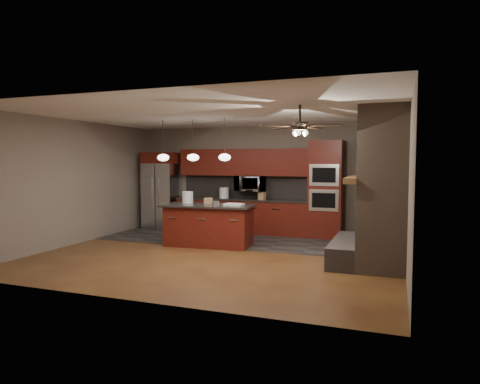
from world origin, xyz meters
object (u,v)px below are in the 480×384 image
at_px(counter_box, 262,196).
at_px(counter_bucket, 224,193).
at_px(kitchen_island, 209,225).
at_px(white_bucket, 188,197).
at_px(refrigerator, 162,191).
at_px(paint_can, 216,203).
at_px(microwave, 250,183).
at_px(oven_tower, 326,189).
at_px(paint_tray, 234,204).
at_px(cardboard_box, 208,201).

bearing_deg(counter_box, counter_bucket, -168.16).
distance_m(kitchen_island, white_bucket, 0.85).
distance_m(refrigerator, counter_box, 2.92).
bearing_deg(paint_can, microwave, 88.80).
distance_m(oven_tower, paint_tray, 2.50).
height_order(refrigerator, white_bucket, refrigerator).
relative_size(counter_bucket, counter_box, 1.50).
xyz_separation_m(microwave, white_bucket, (-0.90, -1.79, -0.25)).
height_order(white_bucket, cardboard_box, white_bucket).
xyz_separation_m(microwave, refrigerator, (-2.56, -0.13, -0.24)).
bearing_deg(paint_tray, oven_tower, 48.07).
height_order(kitchen_island, white_bucket, white_bucket).
bearing_deg(white_bucket, paint_can, -23.09).
relative_size(oven_tower, cardboard_box, 12.36).
height_order(microwave, counter_bucket, microwave).
bearing_deg(oven_tower, counter_bucket, 179.84).
bearing_deg(refrigerator, paint_can, -38.89).
bearing_deg(oven_tower, kitchen_island, -140.21).
distance_m(oven_tower, cardboard_box, 2.91).
relative_size(oven_tower, counter_box, 12.70).
distance_m(refrigerator, white_bucket, 2.35).
bearing_deg(kitchen_island, paint_tray, 3.56).
bearing_deg(microwave, paint_can, -91.20).
bearing_deg(white_bucket, refrigerator, 134.94).
xyz_separation_m(microwave, paint_tray, (0.28, -1.88, -0.36)).
xyz_separation_m(microwave, paint_can, (-0.05, -2.16, -0.33)).
height_order(cardboard_box, counter_box, counter_box).
bearing_deg(kitchen_island, paint_can, -42.13).
distance_m(paint_can, cardboard_box, 0.58).
xyz_separation_m(oven_tower, refrigerator, (-4.53, -0.07, -0.13)).
xyz_separation_m(oven_tower, paint_tray, (-1.70, -1.82, -0.25)).
height_order(counter_bucket, counter_box, counter_bucket).
height_order(paint_can, counter_box, counter_box).
bearing_deg(refrigerator, counter_bucket, 2.52).
xyz_separation_m(oven_tower, white_bucket, (-2.87, -1.74, -0.14)).
bearing_deg(oven_tower, refrigerator, -179.07).
distance_m(refrigerator, paint_can, 3.23).
xyz_separation_m(refrigerator, paint_tray, (2.83, -1.75, -0.12)).
distance_m(microwave, cardboard_box, 1.79).
relative_size(oven_tower, paint_tray, 6.07).
relative_size(oven_tower, kitchen_island, 1.15).
height_order(refrigerator, paint_can, refrigerator).
bearing_deg(microwave, counter_bucket, -175.97).
bearing_deg(white_bucket, cardboard_box, 9.54).
bearing_deg(kitchen_island, oven_tower, 35.87).
distance_m(oven_tower, counter_box, 1.63).
bearing_deg(paint_can, kitchen_island, 141.78).
relative_size(refrigerator, white_bucket, 8.00).
height_order(white_bucket, counter_box, white_bucket).
distance_m(kitchen_island, paint_can, 0.60).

